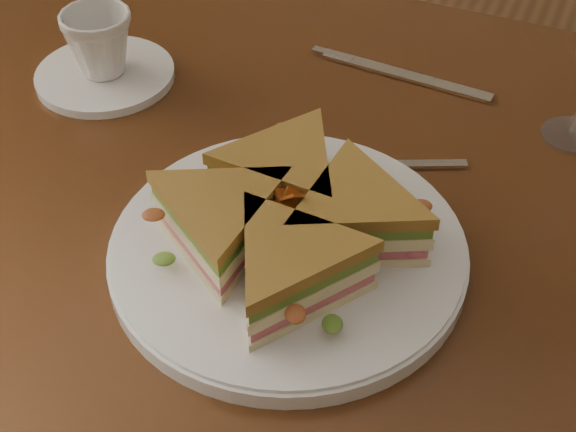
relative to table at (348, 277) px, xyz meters
The scene contains 8 objects.
table is the anchor object (origin of this frame).
plate 0.14m from the table, 108.41° to the right, with size 0.31×0.31×0.02m, color white.
sandwich_wedges 0.17m from the table, 108.41° to the right, with size 0.29×0.29×0.06m.
crisps_mound 0.17m from the table, 108.41° to the right, with size 0.09×0.09×0.05m, color #AF4F16, non-canonical shape.
spoon 0.12m from the table, 135.85° to the left, with size 0.17×0.09×0.01m.
knife 0.25m from the table, 98.54° to the left, with size 0.22×0.03×0.00m.
saucer 0.35m from the table, 165.08° to the left, with size 0.15×0.15×0.01m, color white.
coffee_cup 0.37m from the table, 165.08° to the left, with size 0.08×0.08×0.07m, color white.
Camera 1 is at (0.16, -0.53, 1.25)m, focal length 50.00 mm.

